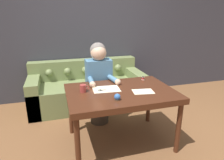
# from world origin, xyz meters

# --- Properties ---
(ground_plane) EXTENTS (16.00, 16.00, 0.00)m
(ground_plane) POSITION_xyz_m (0.00, 0.00, 0.00)
(ground_plane) COLOR brown
(wall_back) EXTENTS (8.00, 0.06, 2.60)m
(wall_back) POSITION_xyz_m (0.00, 1.81, 1.30)
(wall_back) COLOR #383842
(wall_back) RESTS_ON ground_plane
(dining_table) EXTENTS (1.31, 0.91, 0.73)m
(dining_table) POSITION_xyz_m (0.04, 0.06, 0.65)
(dining_table) COLOR #472314
(dining_table) RESTS_ON ground_plane
(couch) EXTENTS (2.02, 0.87, 0.80)m
(couch) POSITION_xyz_m (-0.17, 1.37, 0.29)
(couch) COLOR olive
(couch) RESTS_ON ground_plane
(person) EXTENTS (0.42, 0.55, 1.24)m
(person) POSITION_xyz_m (-0.10, 0.64, 0.64)
(person) COLOR #33281E
(person) RESTS_ON ground_plane
(pattern_paper_main) EXTENTS (0.35, 0.26, 0.00)m
(pattern_paper_main) POSITION_xyz_m (-0.12, 0.15, 0.73)
(pattern_paper_main) COLOR beige
(pattern_paper_main) RESTS_ON dining_table
(pattern_paper_offcut) EXTENTS (0.27, 0.21, 0.00)m
(pattern_paper_offcut) POSITION_xyz_m (0.29, -0.05, 0.73)
(pattern_paper_offcut) COLOR beige
(pattern_paper_offcut) RESTS_ON dining_table
(scissors) EXTENTS (0.23, 0.08, 0.01)m
(scissors) POSITION_xyz_m (-0.16, 0.12, 0.73)
(scissors) COLOR silver
(scissors) RESTS_ON dining_table
(mug) EXTENTS (0.11, 0.08, 0.09)m
(mug) POSITION_xyz_m (-0.41, 0.14, 0.77)
(mug) COLOR #9E3833
(mug) RESTS_ON dining_table
(thread_spool) EXTENTS (0.04, 0.04, 0.05)m
(thread_spool) POSITION_xyz_m (0.48, 0.37, 0.75)
(thread_spool) COLOR red
(thread_spool) RESTS_ON dining_table
(pin_cushion) EXTENTS (0.07, 0.07, 0.07)m
(pin_cushion) POSITION_xyz_m (-0.09, -0.20, 0.76)
(pin_cushion) COLOR #4C3828
(pin_cushion) RESTS_ON dining_table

